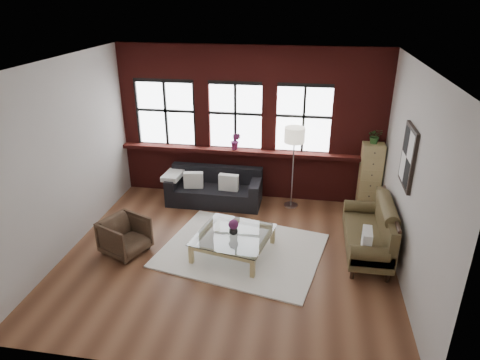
% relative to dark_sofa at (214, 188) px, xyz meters
% --- Properties ---
extents(floor, '(5.50, 5.50, 0.00)m').
position_rel_dark_sofa_xyz_m(floor, '(0.66, -1.90, -0.35)').
color(floor, brown).
rests_on(floor, ground).
extents(ceiling, '(5.50, 5.50, 0.00)m').
position_rel_dark_sofa_xyz_m(ceiling, '(0.66, -1.90, 2.85)').
color(ceiling, white).
rests_on(ceiling, ground).
extents(wall_back, '(5.50, 0.00, 5.50)m').
position_rel_dark_sofa_xyz_m(wall_back, '(0.66, 0.60, 1.25)').
color(wall_back, '#B5B0A9').
rests_on(wall_back, ground).
extents(wall_front, '(5.50, 0.00, 5.50)m').
position_rel_dark_sofa_xyz_m(wall_front, '(0.66, -4.40, 1.25)').
color(wall_front, '#B5B0A9').
rests_on(wall_front, ground).
extents(wall_left, '(0.00, 5.00, 5.00)m').
position_rel_dark_sofa_xyz_m(wall_left, '(-2.09, -1.90, 1.25)').
color(wall_left, '#B5B0A9').
rests_on(wall_left, ground).
extents(wall_right, '(0.00, 5.00, 5.00)m').
position_rel_dark_sofa_xyz_m(wall_right, '(3.41, -1.90, 1.25)').
color(wall_right, '#B5B0A9').
rests_on(wall_right, ground).
extents(brick_backwall, '(5.50, 0.12, 3.20)m').
position_rel_dark_sofa_xyz_m(brick_backwall, '(0.66, 0.54, 1.25)').
color(brick_backwall, '#551614').
rests_on(brick_backwall, floor).
extents(sill_ledge, '(5.50, 0.30, 0.08)m').
position_rel_dark_sofa_xyz_m(sill_ledge, '(0.66, 0.45, 0.69)').
color(sill_ledge, '#551614').
rests_on(sill_ledge, brick_backwall).
extents(window_left, '(1.38, 0.10, 1.50)m').
position_rel_dark_sofa_xyz_m(window_left, '(-1.14, 0.55, 1.40)').
color(window_left, black).
rests_on(window_left, brick_backwall).
extents(window_mid, '(1.38, 0.10, 1.50)m').
position_rel_dark_sofa_xyz_m(window_mid, '(0.36, 0.55, 1.40)').
color(window_mid, black).
rests_on(window_mid, brick_backwall).
extents(window_right, '(1.38, 0.10, 1.50)m').
position_rel_dark_sofa_xyz_m(window_right, '(1.76, 0.55, 1.40)').
color(window_right, black).
rests_on(window_right, brick_backwall).
extents(wall_poster, '(0.05, 0.74, 0.94)m').
position_rel_dark_sofa_xyz_m(wall_poster, '(3.38, -1.60, 1.50)').
color(wall_poster, black).
rests_on(wall_poster, wall_right).
extents(shag_rug, '(3.01, 2.57, 0.03)m').
position_rel_dark_sofa_xyz_m(shag_rug, '(0.87, -1.74, -0.34)').
color(shag_rug, white).
rests_on(shag_rug, floor).
extents(dark_sofa, '(1.95, 0.79, 0.71)m').
position_rel_dark_sofa_xyz_m(dark_sofa, '(0.00, 0.00, 0.00)').
color(dark_sofa, black).
rests_on(dark_sofa, floor).
extents(pillow_a, '(0.42, 0.21, 0.34)m').
position_rel_dark_sofa_xyz_m(pillow_a, '(-0.42, -0.10, 0.19)').
color(pillow_a, silver).
rests_on(pillow_a, dark_sofa).
extents(pillow_b, '(0.41, 0.17, 0.34)m').
position_rel_dark_sofa_xyz_m(pillow_b, '(0.33, -0.10, 0.19)').
color(pillow_b, silver).
rests_on(pillow_b, dark_sofa).
extents(vintage_settee, '(0.79, 1.77, 0.94)m').
position_rel_dark_sofa_xyz_m(vintage_settee, '(2.96, -1.45, 0.12)').
color(vintage_settee, '#493D21').
rests_on(vintage_settee, floor).
extents(pillow_settee, '(0.17, 0.39, 0.34)m').
position_rel_dark_sofa_xyz_m(pillow_settee, '(2.88, -1.99, 0.23)').
color(pillow_settee, silver).
rests_on(pillow_settee, vintage_settee).
extents(armchair, '(0.90, 0.89, 0.63)m').
position_rel_dark_sofa_xyz_m(armchair, '(-1.09, -2.09, -0.04)').
color(armchair, '#3A2A1D').
rests_on(armchair, floor).
extents(coffee_table, '(1.40, 1.40, 0.40)m').
position_rel_dark_sofa_xyz_m(coffee_table, '(0.74, -1.84, -0.16)').
color(coffee_table, tan).
rests_on(coffee_table, shag_rug).
extents(vase, '(0.16, 0.16, 0.15)m').
position_rel_dark_sofa_xyz_m(vase, '(0.74, -1.84, 0.11)').
color(vase, '#B2B2B2').
rests_on(vase, coffee_table).
extents(flowers, '(0.17, 0.17, 0.17)m').
position_rel_dark_sofa_xyz_m(flowers, '(0.74, -1.84, 0.22)').
color(flowers, '#692454').
rests_on(flowers, vase).
extents(drawer_chest, '(0.43, 0.43, 1.39)m').
position_rel_dark_sofa_xyz_m(drawer_chest, '(3.17, 0.35, 0.34)').
color(drawer_chest, tan).
rests_on(drawer_chest, floor).
extents(potted_plant_top, '(0.29, 0.25, 0.31)m').
position_rel_dark_sofa_xyz_m(potted_plant_top, '(3.17, 0.35, 1.19)').
color(potted_plant_top, '#2D5923').
rests_on(potted_plant_top, drawer_chest).
extents(floor_lamp, '(0.40, 0.40, 1.86)m').
position_rel_dark_sofa_xyz_m(floor_lamp, '(1.61, 0.12, 0.58)').
color(floor_lamp, '#A5A5A8').
rests_on(floor_lamp, floor).
extents(sill_plant, '(0.24, 0.21, 0.38)m').
position_rel_dark_sofa_xyz_m(sill_plant, '(0.38, 0.42, 0.91)').
color(sill_plant, '#692454').
rests_on(sill_plant, sill_ledge).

